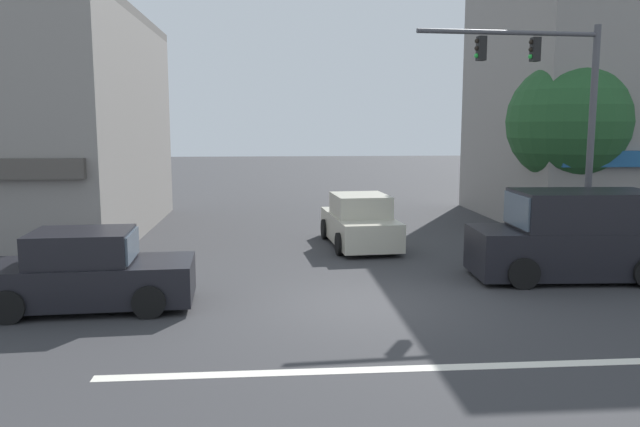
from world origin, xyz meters
TOP-DOWN VIEW (x-y plane):
  - ground_plane at (0.00, 0.00)m, footprint 120.00×120.00m
  - lane_marking_stripe at (0.00, -3.50)m, footprint 9.00×0.24m
  - street_tree at (7.84, 7.42)m, footprint 3.96×3.96m
  - utility_pole_near_left at (-8.44, 4.38)m, footprint 1.40×0.22m
  - traffic_light_mast at (5.59, 3.45)m, footprint 4.88×0.45m
  - van_waiting_far at (5.32, 1.68)m, footprint 4.68×2.21m
  - sedan_crossing_rightbound at (0.82, 6.14)m, footprint 2.12×4.22m
  - sedan_crossing_center at (-5.54, 0.13)m, footprint 4.19×2.05m

SIDE VIEW (x-z plane):
  - ground_plane at x=0.00m, z-range 0.00..0.00m
  - lane_marking_stripe at x=0.00m, z-range 0.00..0.01m
  - sedan_crossing_rightbound at x=0.82m, z-range -0.08..1.50m
  - sedan_crossing_center at x=-5.54m, z-range -0.08..1.50m
  - van_waiting_far at x=5.32m, z-range -0.05..2.06m
  - street_tree at x=7.84m, z-range 0.87..6.60m
  - utility_pole_near_left at x=-8.44m, z-range 0.15..7.50m
  - traffic_light_mast at x=5.59m, z-range 1.08..7.28m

